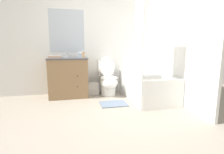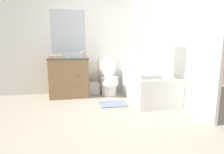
% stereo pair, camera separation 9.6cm
% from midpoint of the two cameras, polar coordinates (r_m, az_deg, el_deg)
% --- Properties ---
extents(ground_plane, '(14.00, 14.00, 0.00)m').
position_cam_midpoint_polar(ground_plane, '(2.73, 2.14, -13.38)').
color(ground_plane, gray).
extents(wall_back, '(8.00, 0.06, 2.50)m').
position_cam_midpoint_polar(wall_back, '(4.25, -4.16, 12.06)').
color(wall_back, silver).
rests_on(wall_back, ground_plane).
extents(wall_right, '(0.05, 2.74, 2.50)m').
position_cam_midpoint_polar(wall_right, '(3.80, 17.26, 11.95)').
color(wall_right, silver).
rests_on(wall_right, ground_plane).
extents(vanity_cabinet, '(0.82, 0.61, 0.85)m').
position_cam_midpoint_polar(vanity_cabinet, '(3.94, -14.71, 0.05)').
color(vanity_cabinet, olive).
rests_on(vanity_cabinet, ground_plane).
extents(sink_faucet, '(0.14, 0.12, 0.12)m').
position_cam_midpoint_polar(sink_faucet, '(4.07, -14.91, 6.74)').
color(sink_faucet, silver).
rests_on(sink_faucet, vanity_cabinet).
extents(toilet, '(0.39, 0.67, 0.86)m').
position_cam_midpoint_polar(toilet, '(3.95, -1.99, -0.99)').
color(toilet, white).
rests_on(toilet, ground_plane).
extents(bathtub, '(0.77, 1.54, 0.52)m').
position_cam_midpoint_polar(bathtub, '(3.79, 10.21, -2.78)').
color(bathtub, white).
rests_on(bathtub, ground_plane).
extents(shower_curtain, '(0.02, 0.39, 2.03)m').
position_cam_midpoint_polar(shower_curtain, '(3.03, 7.79, 8.66)').
color(shower_curtain, white).
rests_on(shower_curtain, ground_plane).
extents(wastebasket, '(0.24, 0.20, 0.28)m').
position_cam_midpoint_polar(wastebasket, '(4.04, -6.83, -3.77)').
color(wastebasket, '#B7B2A8').
rests_on(wastebasket, ground_plane).
extents(tissue_box, '(0.12, 0.13, 0.12)m').
position_cam_midpoint_polar(tissue_box, '(3.97, -10.99, 7.03)').
color(tissue_box, silver).
rests_on(tissue_box, vanity_cabinet).
extents(soap_dispenser, '(0.07, 0.07, 0.16)m').
position_cam_midpoint_polar(soap_dispenser, '(3.92, -10.04, 7.30)').
color(soap_dispenser, tan).
rests_on(soap_dispenser, vanity_cabinet).
extents(hand_towel_folded, '(0.24, 0.18, 0.05)m').
position_cam_midpoint_polar(hand_towel_folded, '(3.75, -18.95, 6.18)').
color(hand_towel_folded, tan).
rests_on(hand_towel_folded, vanity_cabinet).
extents(bath_towel_folded, '(0.34, 0.22, 0.06)m').
position_cam_midpoint_polar(bath_towel_folded, '(3.26, 11.54, 0.34)').
color(bath_towel_folded, white).
rests_on(bath_towel_folded, bathtub).
extents(bath_mat, '(0.50, 0.39, 0.02)m').
position_cam_midpoint_polar(bath_mat, '(3.36, -0.33, -8.74)').
color(bath_mat, slate).
rests_on(bath_mat, ground_plane).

